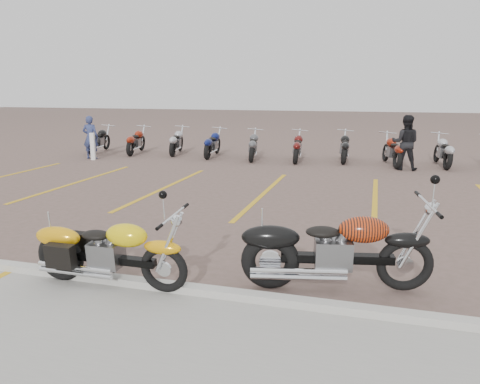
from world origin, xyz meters
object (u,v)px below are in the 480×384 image
object	(u,v)px
flame_cruiser	(332,253)
person_b	(405,143)
yellow_cruiser	(107,254)
person_a	(90,137)
bollard	(93,146)

from	to	relation	value
flame_cruiser	person_b	world-z (taller)	person_b
yellow_cruiser	person_a	distance (m)	12.33
flame_cruiser	person_b	distance (m)	10.24
yellow_cruiser	person_a	size ratio (longest dim) A/B	1.37
yellow_cruiser	bollard	bearing A→B (deg)	124.31
flame_cruiser	person_b	size ratio (longest dim) A/B	1.38
person_a	bollard	distance (m)	0.44
person_b	bollard	distance (m)	11.03
person_b	person_a	bearing A→B (deg)	8.41
flame_cruiser	bollard	size ratio (longest dim) A/B	2.44
person_a	person_b	distance (m)	11.23
person_b	bollard	xyz separation A→B (m)	(-10.98, -0.91, -0.39)
person_a	yellow_cruiser	bearing A→B (deg)	113.99
person_b	flame_cruiser	bearing A→B (deg)	87.15
yellow_cruiser	flame_cruiser	bearing A→B (deg)	14.02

